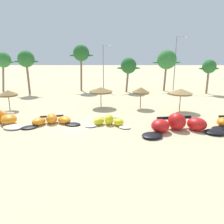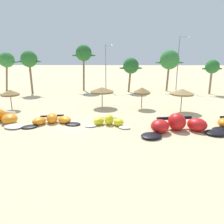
{
  "view_description": "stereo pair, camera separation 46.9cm",
  "coord_description": "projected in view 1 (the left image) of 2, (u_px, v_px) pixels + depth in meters",
  "views": [
    {
      "loc": [
        3.64,
        -20.71,
        6.99
      ],
      "look_at": [
        3.62,
        2.0,
        1.0
      ],
      "focal_mm": 35.06,
      "sensor_mm": 36.0,
      "label": 1
    },
    {
      "loc": [
        4.11,
        -20.71,
        6.99
      ],
      "look_at": [
        3.62,
        2.0,
        1.0
      ],
      "focal_mm": 35.06,
      "sensor_mm": 36.0,
      "label": 2
    }
  ],
  "objects": [
    {
      "name": "palm_leftmost",
      "position": [
        3.0,
        60.0,
        41.66
      ],
      "size": [
        4.35,
        2.9,
        7.46
      ],
      "color": "#7F6647",
      "rests_on": "ground"
    },
    {
      "name": "lamppost_west_center",
      "position": [
        104.0,
        65.0,
        42.85
      ],
      "size": [
        1.67,
        0.24,
        8.81
      ],
      "color": "gray",
      "rests_on": "ground"
    },
    {
      "name": "ground_plane",
      "position": [
        76.0,
        127.0,
        21.82
      ],
      "size": [
        260.0,
        260.0,
        0.0
      ],
      "primitive_type": "plane",
      "color": "beige"
    },
    {
      "name": "beach_umbrella_outermost",
      "position": [
        181.0,
        92.0,
        27.19
      ],
      "size": [
        2.92,
        2.92,
        2.88
      ],
      "color": "brown",
      "rests_on": "ground"
    },
    {
      "name": "palm_right_of_gap",
      "position": [
        209.0,
        67.0,
        39.13
      ],
      "size": [
        3.66,
        2.44,
        6.13
      ],
      "color": "#7F6647",
      "rests_on": "ground"
    },
    {
      "name": "beach_umbrella_near_palms",
      "position": [
        141.0,
        90.0,
        28.79
      ],
      "size": [
        2.29,
        2.29,
        2.82
      ],
      "color": "brown",
      "rests_on": "ground"
    },
    {
      "name": "palm_center_left",
      "position": [
        129.0,
        66.0,
        41.01
      ],
      "size": [
        4.42,
        2.94,
        6.43
      ],
      "color": "brown",
      "rests_on": "ground"
    },
    {
      "name": "palm_center_right",
      "position": [
        167.0,
        60.0,
        41.94
      ],
      "size": [
        5.51,
        3.67,
        7.87
      ],
      "color": "brown",
      "rests_on": "ground"
    },
    {
      "name": "palm_left",
      "position": [
        26.0,
        60.0,
        38.8
      ],
      "size": [
        4.38,
        2.92,
        7.68
      ],
      "color": "brown",
      "rests_on": "ground"
    },
    {
      "name": "palm_left_of_gap",
      "position": [
        81.0,
        54.0,
        41.93
      ],
      "size": [
        4.62,
        3.08,
        8.82
      ],
      "color": "brown",
      "rests_on": "ground"
    },
    {
      "name": "beach_umbrella_middle",
      "position": [
        101.0,
        90.0,
        29.36
      ],
      "size": [
        3.19,
        3.19,
        2.73
      ],
      "color": "brown",
      "rests_on": "ground"
    },
    {
      "name": "lamppost_east_center",
      "position": [
        176.0,
        61.0,
        42.81
      ],
      "size": [
        2.11,
        0.24,
        10.38
      ],
      "color": "gray",
      "rests_on": "ground"
    },
    {
      "name": "kite_center",
      "position": [
        179.0,
        125.0,
        20.49
      ],
      "size": [
        8.17,
        4.3,
        1.63
      ],
      "color": "black",
      "rests_on": "ground"
    },
    {
      "name": "kite_left",
      "position": [
        52.0,
        120.0,
        22.59
      ],
      "size": [
        5.93,
        3.49,
        0.99
      ],
      "color": "black",
      "rests_on": "ground"
    },
    {
      "name": "beach_umbrella_near_van",
      "position": [
        8.0,
        93.0,
        27.79
      ],
      "size": [
        2.35,
        2.35,
        2.62
      ],
      "color": "brown",
      "rests_on": "ground"
    },
    {
      "name": "kite_left_of_center",
      "position": [
        109.0,
        121.0,
        22.2
      ],
      "size": [
        4.8,
        2.54,
        1.03
      ],
      "color": "white",
      "rests_on": "ground"
    }
  ]
}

